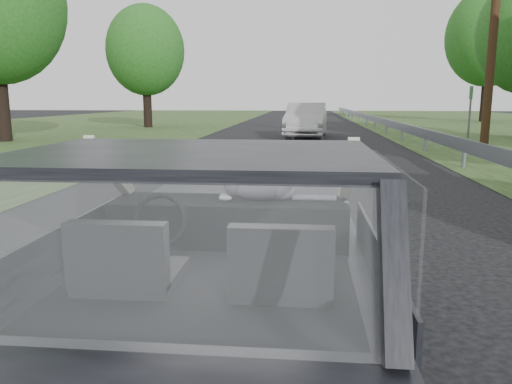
% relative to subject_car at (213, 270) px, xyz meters
% --- Properties ---
extents(subject_car, '(1.80, 4.00, 1.45)m').
position_rel_subject_car_xyz_m(subject_car, '(0.00, 0.00, 0.00)').
color(subject_car, black).
rests_on(subject_car, ground).
extents(dashboard, '(1.58, 0.45, 0.30)m').
position_rel_subject_car_xyz_m(dashboard, '(0.00, 0.62, 0.12)').
color(dashboard, black).
rests_on(dashboard, subject_car).
extents(driver_seat, '(0.50, 0.72, 0.42)m').
position_rel_subject_car_xyz_m(driver_seat, '(-0.40, -0.29, 0.16)').
color(driver_seat, black).
rests_on(driver_seat, subject_car).
extents(passenger_seat, '(0.50, 0.72, 0.42)m').
position_rel_subject_car_xyz_m(passenger_seat, '(0.40, -0.29, 0.16)').
color(passenger_seat, black).
rests_on(passenger_seat, subject_car).
extents(steering_wheel, '(0.36, 0.36, 0.04)m').
position_rel_subject_car_xyz_m(steering_wheel, '(-0.40, 0.33, 0.20)').
color(steering_wheel, black).
rests_on(steering_wheel, dashboard).
extents(cat, '(0.63, 0.24, 0.28)m').
position_rel_subject_car_xyz_m(cat, '(0.21, 0.65, 0.36)').
color(cat, slate).
rests_on(cat, dashboard).
extents(guardrail, '(0.05, 90.00, 0.32)m').
position_rel_subject_car_xyz_m(guardrail, '(4.30, 10.00, -0.15)').
color(guardrail, gray).
rests_on(guardrail, ground).
extents(other_car, '(2.14, 4.71, 1.51)m').
position_rel_subject_car_xyz_m(other_car, '(0.55, 19.29, 0.03)').
color(other_car, '#B2B2B2').
rests_on(other_car, ground).
extents(highway_sign, '(0.44, 0.84, 2.20)m').
position_rel_subject_car_xyz_m(highway_sign, '(7.45, 19.50, 0.38)').
color(highway_sign, '#1D6B2A').
rests_on(highway_sign, ground).
extents(utility_pole, '(0.27, 0.27, 8.31)m').
position_rel_subject_car_xyz_m(utility_pole, '(6.34, 14.29, 3.43)').
color(utility_pole, '#2F1F11').
rests_on(utility_pole, ground).
extents(tree_3, '(7.57, 7.57, 9.37)m').
position_rel_subject_car_xyz_m(tree_3, '(13.71, 36.35, 3.96)').
color(tree_3, '#1A5618').
rests_on(tree_3, ground).
extents(tree_6, '(5.34, 5.34, 6.83)m').
position_rel_subject_car_xyz_m(tree_6, '(-8.80, 26.48, 2.69)').
color(tree_6, '#1A5618').
rests_on(tree_6, ground).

